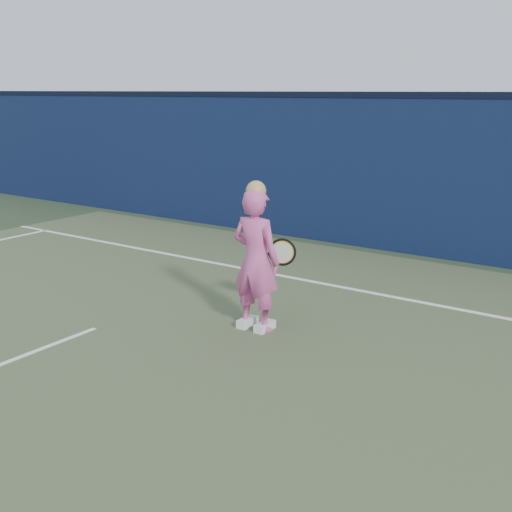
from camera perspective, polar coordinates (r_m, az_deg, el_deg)
The scene contains 5 objects.
ground at distance 6.97m, azimuth -20.37°, elevation -8.57°, with size 80.00×80.00×0.00m, color #2A4027.
backstop_wall at distance 11.49m, azimuth 6.61°, elevation 7.57°, with size 24.00×0.40×2.50m, color #0D1C3B.
wall_cap at distance 11.40m, azimuth 6.81°, elevation 14.07°, with size 24.00×0.42×0.10m, color black.
player at distance 7.07m, azimuth 0.00°, elevation -0.32°, with size 0.59×0.39×1.69m.
racket at distance 7.45m, azimuth 2.13°, elevation 0.31°, with size 0.61×0.19×0.33m.
Camera 1 is at (5.39, -3.55, 2.63)m, focal length 45.00 mm.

